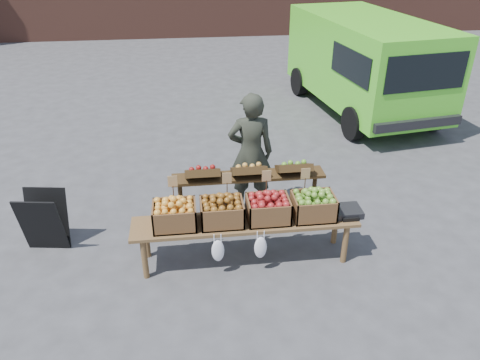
{
  "coord_description": "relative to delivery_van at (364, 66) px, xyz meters",
  "views": [
    {
      "loc": [
        -1.6,
        -4.4,
        3.69
      ],
      "look_at": [
        -0.98,
        0.7,
        0.85
      ],
      "focal_mm": 35.0,
      "sensor_mm": 36.0,
      "label": 1
    }
  ],
  "objects": [
    {
      "name": "crate_russet_pears",
      "position": [
        -3.47,
        -4.9,
        -0.28
      ],
      "size": [
        0.5,
        0.4,
        0.28
      ],
      "primitive_type": null,
      "color": "brown",
      "rests_on": "display_bench"
    },
    {
      "name": "crate_green_apples",
      "position": [
        -2.37,
        -4.9,
        -0.28
      ],
      "size": [
        0.5,
        0.4,
        0.28
      ],
      "primitive_type": null,
      "color": "#548B2A",
      "rests_on": "display_bench"
    },
    {
      "name": "crate_red_apples",
      "position": [
        -2.92,
        -4.9,
        -0.28
      ],
      "size": [
        0.5,
        0.4,
        0.28
      ],
      "primitive_type": null,
      "color": "maroon",
      "rests_on": "display_bench"
    },
    {
      "name": "ground",
      "position": [
        -2.21,
        -5.09,
        -0.99
      ],
      "size": [
        80.0,
        80.0,
        0.0
      ],
      "primitive_type": "plane",
      "color": "#434446"
    },
    {
      "name": "display_bench",
      "position": [
        -3.19,
        -4.9,
        -0.71
      ],
      "size": [
        2.7,
        0.56,
        0.57
      ],
      "primitive_type": null,
      "color": "brown",
      "rests_on": "ground"
    },
    {
      "name": "delivery_van",
      "position": [
        0.0,
        0.0,
        0.0
      ],
      "size": [
        2.66,
        4.68,
        1.98
      ],
      "primitive_type": null,
      "rotation": [
        0.0,
        0.0,
        0.15
      ],
      "color": "#53D829",
      "rests_on": "ground"
    },
    {
      "name": "chalkboard_sign",
      "position": [
        -5.66,
        -4.36,
        -0.59
      ],
      "size": [
        0.57,
        0.37,
        0.81
      ],
      "primitive_type": null,
      "rotation": [
        0.0,
        0.0,
        -0.15
      ],
      "color": "black",
      "rests_on": "ground"
    },
    {
      "name": "crate_golden_apples",
      "position": [
        -4.02,
        -4.9,
        -0.28
      ],
      "size": [
        0.5,
        0.4,
        0.28
      ],
      "primitive_type": null,
      "color": "gold",
      "rests_on": "display_bench"
    },
    {
      "name": "vendor",
      "position": [
        -2.96,
        -3.69,
        -0.12
      ],
      "size": [
        0.65,
        0.44,
        1.74
      ],
      "primitive_type": "imported",
      "rotation": [
        0.0,
        0.0,
        3.1
      ],
      "color": "#2A2D23",
      "rests_on": "ground"
    },
    {
      "name": "weighing_scale",
      "position": [
        -1.94,
        -4.9,
        -0.38
      ],
      "size": [
        0.34,
        0.3,
        0.08
      ],
      "primitive_type": "cube",
      "color": "black",
      "rests_on": "display_bench"
    },
    {
      "name": "back_table",
      "position": [
        -3.06,
        -4.18,
        -0.47
      ],
      "size": [
        2.1,
        0.44,
        1.04
      ],
      "primitive_type": null,
      "color": "#392712",
      "rests_on": "ground"
    }
  ]
}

